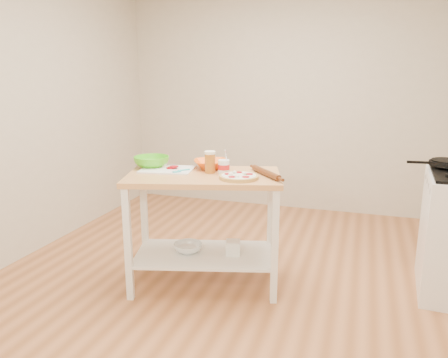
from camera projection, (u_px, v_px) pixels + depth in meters
name	position (u px, v px, depth m)	size (l,w,h in m)	color
room_shell	(235.00, 115.00, 3.14)	(4.04, 4.54, 2.74)	#B77143
prep_island	(204.00, 206.00, 3.35)	(1.28, 0.91, 0.90)	tan
skillet	(447.00, 163.00, 3.32)	(0.43, 0.27, 0.03)	black
pizza	(239.00, 176.00, 3.15)	(0.29, 0.29, 0.05)	tan
cutting_board	(167.00, 169.00, 3.43)	(0.44, 0.36, 0.04)	white
spatula	(181.00, 171.00, 3.34)	(0.10, 0.14, 0.01)	#2EB5B7
knife	(154.00, 165.00, 3.52)	(0.25, 0.15, 0.01)	silver
orange_bowl	(211.00, 164.00, 3.50)	(0.27, 0.27, 0.07)	#FF5E0C
green_bowl	(152.00, 162.00, 3.53)	(0.28, 0.28, 0.09)	#4CC51B
beer_pint	(210.00, 162.00, 3.32)	(0.08, 0.08, 0.17)	#AB601B
yogurt_tub	(224.00, 167.00, 3.30)	(0.09, 0.09, 0.19)	white
rolling_pin	(266.00, 173.00, 3.23)	(0.05, 0.05, 0.39)	#5F3015
shelf_glass_bowl	(188.00, 248.00, 3.46)	(0.23, 0.23, 0.07)	silver
shelf_bin	(233.00, 247.00, 3.41)	(0.11, 0.11, 0.11)	white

